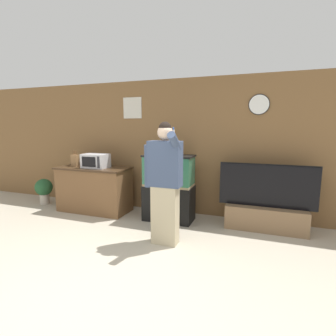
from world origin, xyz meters
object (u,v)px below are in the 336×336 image
Objects in this scene: aquarium_on_stand at (169,188)px; potted_plant at (44,189)px; tv_on_stand at (266,211)px; knife_block at (75,160)px; person_standing at (164,182)px; microwave at (96,161)px; counter_island at (94,189)px.

aquarium_on_stand is 2.96m from potted_plant.
knife_block is at bearing -177.70° from tv_on_stand.
aquarium_on_stand is (2.02, 0.03, -0.42)m from knife_block.
person_standing is at bearing -73.96° from aquarium_on_stand.
microwave is at bearing -2.06° from knife_block.
aquarium_on_stand is at bearing 0.76° from knife_block.
potted_plant is (-1.43, 0.06, -0.70)m from microwave.
knife_block is 0.27× the size of aquarium_on_stand.
knife_block reaches higher than aquarium_on_stand.
person_standing is at bearing -16.31° from potted_plant.
counter_island is 1.22× the size of aquarium_on_stand.
potted_plant is (-3.21, 0.94, -0.59)m from person_standing.
microwave is 1.99m from person_standing.
knife_block reaches higher than potted_plant.
potted_plant is (-4.61, -0.11, 0.01)m from tv_on_stand.
counter_island is at bearing 153.78° from person_standing.
microwave is at bearing -22.47° from counter_island.
person_standing is 3.16× the size of potted_plant.
person_standing reaches higher than tv_on_stand.
person_standing is (-1.40, -1.05, 0.60)m from tv_on_stand.
counter_island is 0.95× the size of tv_on_stand.
potted_plant is at bearing 177.71° from knife_block.
microwave is 0.32× the size of tv_on_stand.
counter_island is at bearing 157.53° from microwave.
counter_island is 2.14m from person_standing.
person_standing is 3.40m from potted_plant.
counter_island reaches higher than potted_plant.
tv_on_stand is (3.18, 0.17, -0.71)m from microwave.
counter_island is 4.47× the size of knife_block.
person_standing is (1.78, -0.88, -0.11)m from microwave.
person_standing reaches higher than microwave.
potted_plant is (-0.92, 0.04, -0.69)m from knife_block.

